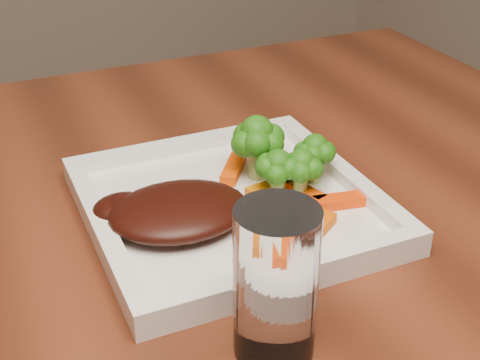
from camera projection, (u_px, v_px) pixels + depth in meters
name	position (u px, v px, depth m)	size (l,w,h in m)	color
plate	(231.00, 210.00, 0.65)	(0.27, 0.27, 0.01)	white
steak	(179.00, 211.00, 0.61)	(0.13, 0.10, 0.03)	#340C07
broccoli_0	(257.00, 147.00, 0.68)	(0.06, 0.06, 0.07)	#177513
broccoli_1	(315.00, 153.00, 0.67)	(0.05, 0.05, 0.06)	#207513
broccoli_2	(301.00, 171.00, 0.64)	(0.05, 0.05, 0.06)	#147816
broccoli_3	(278.00, 171.00, 0.64)	(0.05, 0.05, 0.06)	#1F7613
carrot_0	(318.00, 229.00, 0.60)	(0.05, 0.01, 0.01)	#E95A03
carrot_1	(343.00, 201.00, 0.64)	(0.06, 0.02, 0.01)	#F63C04
carrot_2	(263.00, 228.00, 0.60)	(0.06, 0.02, 0.01)	#FF4004
carrot_3	(299.00, 159.00, 0.72)	(0.06, 0.02, 0.01)	red
carrot_4	(234.00, 168.00, 0.70)	(0.06, 0.02, 0.01)	#F14703
carrot_5	(304.00, 192.00, 0.66)	(0.05, 0.01, 0.01)	#FF4604
carrot_6	(274.00, 187.00, 0.67)	(0.06, 0.02, 0.01)	orange
drinking_glass	(276.00, 284.00, 0.47)	(0.06, 0.06, 0.12)	white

